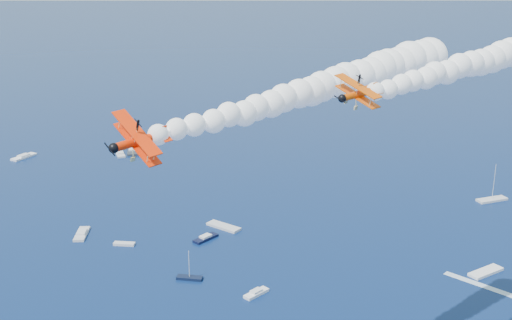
{
  "coord_description": "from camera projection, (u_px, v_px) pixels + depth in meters",
  "views": [
    {
      "loc": [
        -0.62,
        -59.57,
        77.1
      ],
      "look_at": [
        5.83,
        22.22,
        50.41
      ],
      "focal_mm": 45.85,
      "sensor_mm": 36.0,
      "label": 1
    }
  ],
  "objects": [
    {
      "name": "biplane_lead",
      "position": [
        359.0,
        94.0,
        89.67
      ],
      "size": [
        10.5,
        11.37,
        7.16
      ],
      "primitive_type": null,
      "rotation": [
        -0.26,
        0.07,
        3.68
      ],
      "color": "#EA5204"
    },
    {
      "name": "biplane_trail",
      "position": [
        139.0,
        141.0,
        79.15
      ],
      "size": [
        12.44,
        13.1,
        9.26
      ],
      "primitive_type": null,
      "rotation": [
        -0.45,
        0.07,
        3.76
      ],
      "color": "#FF2D05"
    },
    {
      "name": "smoke_trail_lead",
      "position": [
        495.0,
        57.0,
        105.74
      ],
      "size": [
        63.48,
        57.18,
        11.09
      ],
      "primitive_type": null,
      "rotation": [
        0.0,
        0.0,
        3.68
      ],
      "color": "white"
    },
    {
      "name": "smoke_trail_trail",
      "position": [
        317.0,
        89.0,
        97.01
      ],
      "size": [
        63.62,
        60.74,
        11.09
      ],
      "primitive_type": null,
      "rotation": [
        0.0,
        0.0,
        3.76
      ],
      "color": "white"
    },
    {
      "name": "spectator_boats",
      "position": [
        169.0,
        238.0,
        181.55
      ],
      "size": [
        220.8,
        174.38,
        0.7
      ],
      "color": "white",
      "rests_on": "ground"
    }
  ]
}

